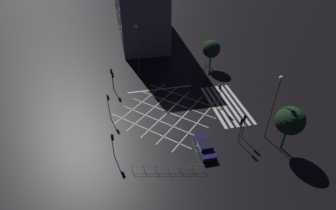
# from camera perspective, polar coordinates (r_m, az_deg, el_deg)

# --- Properties ---
(ground_plane) EXTENTS (200.00, 200.00, 0.00)m
(ground_plane) POSITION_cam_1_polar(r_m,az_deg,el_deg) (40.58, 0.00, -1.53)
(ground_plane) COLOR black
(road_markings) EXTENTS (17.02, 20.61, 0.01)m
(road_markings) POSITION_cam_1_polar(r_m,az_deg,el_deg) (42.25, 7.52, -0.19)
(road_markings) COLOR silver
(road_markings) RESTS_ON ground_plane
(traffic_light_ne_cross) EXTENTS (0.36, 0.39, 3.53)m
(traffic_light_ne_cross) POSITION_cam_1_polar(r_m,az_deg,el_deg) (45.38, -11.88, 5.83)
(traffic_light_ne_cross) COLOR #424244
(traffic_light_ne_cross) RESTS_ON ground_plane
(traffic_light_nw_cross) EXTENTS (0.36, 0.39, 3.80)m
(traffic_light_nw_cross) POSITION_cam_1_polar(r_m,az_deg,el_deg) (32.37, -11.95, -7.66)
(traffic_light_nw_cross) COLOR #424244
(traffic_light_nw_cross) RESTS_ON ground_plane
(traffic_light_sw_cross) EXTENTS (0.36, 0.39, 3.91)m
(traffic_light_sw_cross) POSITION_cam_1_polar(r_m,az_deg,el_deg) (35.78, 16.26, -3.43)
(traffic_light_sw_cross) COLOR #424244
(traffic_light_sw_cross) RESTS_ON ground_plane
(traffic_light_median_north) EXTENTS (0.36, 0.39, 4.14)m
(traffic_light_median_north) POSITION_cam_1_polar(r_m,az_deg,el_deg) (38.66, -12.84, 0.73)
(traffic_light_median_north) COLOR #424244
(traffic_light_median_north) RESTS_ON ground_plane
(traffic_light_se_main) EXTENTS (2.70, 0.36, 3.39)m
(traffic_light_se_main) POSITION_cam_1_polar(r_m,az_deg,el_deg) (46.77, 8.62, 7.11)
(traffic_light_se_main) COLOR #424244
(traffic_light_se_main) RESTS_ON ground_plane
(traffic_light_ne_main) EXTENTS (0.39, 0.36, 4.18)m
(traffic_light_ne_main) POSITION_cam_1_polar(r_m,az_deg,el_deg) (45.30, -12.15, 6.40)
(traffic_light_ne_main) COLOR #424244
(traffic_light_ne_main) RESTS_ON ground_plane
(traffic_light_sw_main) EXTENTS (0.39, 0.36, 3.96)m
(traffic_light_sw_main) POSITION_cam_1_polar(r_m,az_deg,el_deg) (34.96, 15.62, -4.28)
(traffic_light_sw_main) COLOR #424244
(traffic_light_sw_main) RESTS_ON ground_plane
(traffic_light_median_south) EXTENTS (0.36, 0.39, 4.12)m
(traffic_light_median_south) POSITION_cam_1_polar(r_m,az_deg,el_deg) (41.00, 11.23, 3.13)
(traffic_light_median_south) COLOR #424244
(traffic_light_median_south) RESTS_ON ground_plane
(street_lamp_east) EXTENTS (0.52, 0.52, 9.53)m
(street_lamp_east) POSITION_cam_1_polar(r_m,az_deg,el_deg) (34.76, 22.43, 1.74)
(street_lamp_east) COLOR #424244
(street_lamp_east) RESTS_ON ground_plane
(street_lamp_west) EXTENTS (0.60, 0.60, 9.78)m
(street_lamp_west) POSITION_cam_1_polar(r_m,az_deg,el_deg) (47.51, -6.78, 14.07)
(street_lamp_west) COLOR #424244
(street_lamp_west) RESTS_ON ground_plane
(street_tree_near) EXTENTS (3.43, 3.43, 5.72)m
(street_tree_near) POSITION_cam_1_polar(r_m,az_deg,el_deg) (52.12, 9.42, 11.95)
(street_tree_near) COLOR #38281C
(street_tree_near) RESTS_ON ground_plane
(street_tree_far) EXTENTS (3.56, 3.56, 6.33)m
(street_tree_far) POSITION_cam_1_polar(r_m,az_deg,el_deg) (34.94, 25.02, -3.13)
(street_tree_far) COLOR #38281C
(street_tree_far) RESTS_ON ground_plane
(waiting_car) EXTENTS (4.41, 1.82, 1.33)m
(waiting_car) POSITION_cam_1_polar(r_m,az_deg,el_deg) (34.27, 7.96, -9.01)
(waiting_car) COLOR #191951
(waiting_car) RESTS_ON ground_plane
(pedestrian_railing) EXTENTS (1.86, 8.40, 1.05)m
(pedestrian_railing) POSITION_cam_1_polar(r_m,az_deg,el_deg) (31.60, 0.00, -13.32)
(pedestrian_railing) COLOR gray
(pedestrian_railing) RESTS_ON ground_plane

